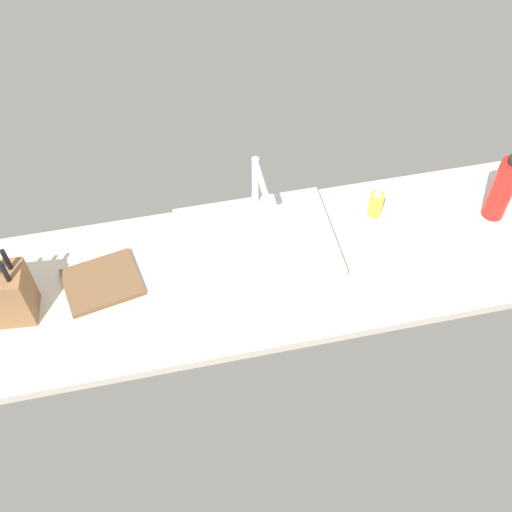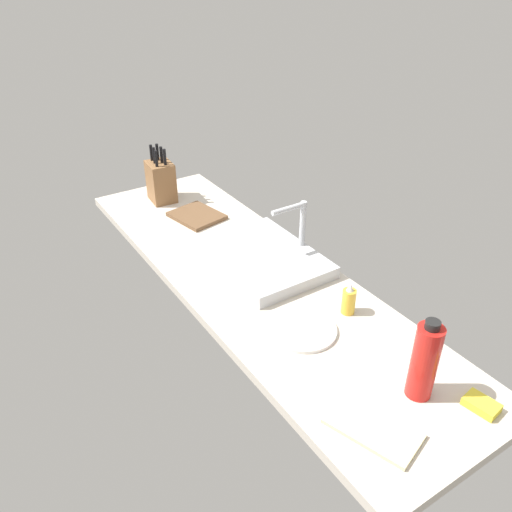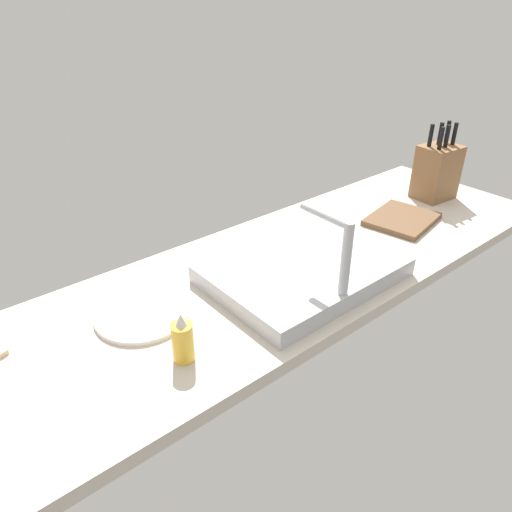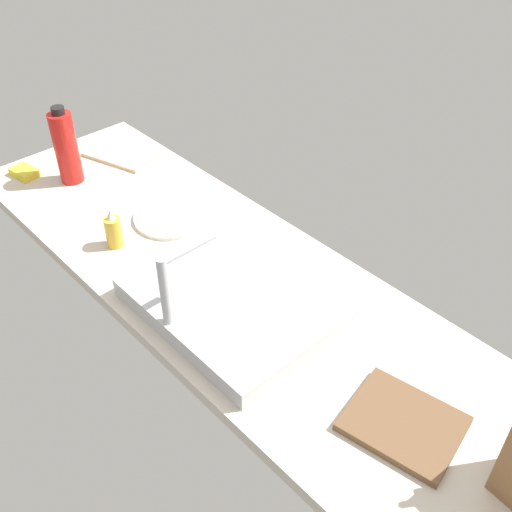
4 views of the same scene
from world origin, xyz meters
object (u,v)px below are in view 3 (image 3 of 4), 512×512
at_px(sink_basin, 303,270).
at_px(cutting_board, 402,219).
at_px(faucet, 339,256).
at_px(soap_bottle, 183,340).
at_px(dinner_plate, 142,314).
at_px(knife_block, 437,171).

xyz_separation_m(sink_basin, cutting_board, (-0.49, -0.04, -0.02)).
bearing_deg(sink_basin, faucet, 77.43).
distance_m(sink_basin, faucet, 0.19).
bearing_deg(cutting_board, sink_basin, 4.39).
bearing_deg(cutting_board, soap_bottle, 6.55).
bearing_deg(soap_bottle, dinner_plate, -90.88).
bearing_deg(sink_basin, knife_block, -173.13).
distance_m(faucet, cutting_board, 0.57).
bearing_deg(faucet, soap_bottle, -10.98).
xyz_separation_m(sink_basin, dinner_plate, (0.41, -0.12, -0.02)).
bearing_deg(knife_block, dinner_plate, 3.51).
height_order(faucet, knife_block, knife_block).
height_order(sink_basin, faucet, faucet).
height_order(faucet, soap_bottle, faucet).
xyz_separation_m(sink_basin, soap_bottle, (0.41, 0.07, 0.03)).
height_order(knife_block, soap_bottle, knife_block).
xyz_separation_m(cutting_board, dinner_plate, (0.90, -0.09, -0.00)).
relative_size(soap_bottle, dinner_plate, 0.53).
distance_m(knife_block, dinner_plate, 1.16).
height_order(soap_bottle, dinner_plate, soap_bottle).
distance_m(faucet, dinner_plate, 0.48).
distance_m(faucet, soap_bottle, 0.40).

